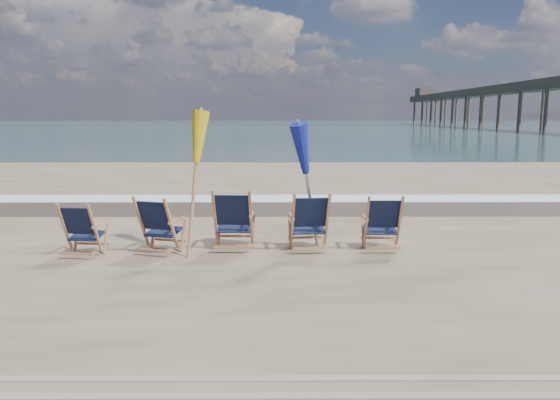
% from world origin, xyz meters
% --- Properties ---
extents(ocean, '(400.00, 400.00, 0.00)m').
position_xyz_m(ocean, '(0.00, 128.00, 0.00)').
color(ocean, '#335255').
rests_on(ocean, ground).
extents(surf_foam, '(200.00, 1.40, 0.01)m').
position_xyz_m(surf_foam, '(0.00, 8.30, 0.00)').
color(surf_foam, silver).
rests_on(surf_foam, ground).
extents(wet_sand_strip, '(200.00, 2.60, 0.00)m').
position_xyz_m(wet_sand_strip, '(0.00, 6.80, 0.00)').
color(wet_sand_strip, '#42362A').
rests_on(wet_sand_strip, ground).
extents(beach_chair_0, '(0.67, 0.73, 0.92)m').
position_xyz_m(beach_chair_0, '(-2.97, 1.89, 0.46)').
color(beach_chair_0, black).
rests_on(beach_chair_0, ground).
extents(beach_chair_1, '(0.82, 0.87, 0.99)m').
position_xyz_m(beach_chair_1, '(-1.77, 2.03, 0.50)').
color(beach_chair_1, black).
rests_on(beach_chair_1, ground).
extents(beach_chair_2, '(0.73, 0.81, 1.08)m').
position_xyz_m(beach_chair_2, '(-0.49, 2.30, 0.54)').
color(beach_chair_2, black).
rests_on(beach_chair_2, ground).
extents(beach_chair_3, '(0.73, 0.80, 1.04)m').
position_xyz_m(beach_chair_3, '(0.79, 2.27, 0.52)').
color(beach_chair_3, black).
rests_on(beach_chair_3, ground).
extents(beach_chair_4, '(0.64, 0.72, 0.98)m').
position_xyz_m(beach_chair_4, '(2.00, 2.27, 0.49)').
color(beach_chair_4, black).
rests_on(beach_chair_4, ground).
extents(umbrella_yellow, '(0.30, 0.30, 2.37)m').
position_xyz_m(umbrella_yellow, '(-1.40, 2.16, 1.84)').
color(umbrella_yellow, '#AE734E').
rests_on(umbrella_yellow, ground).
extents(umbrella_blue, '(0.30, 0.30, 2.22)m').
position_xyz_m(umbrella_blue, '(0.49, 2.41, 1.69)').
color(umbrella_blue, '#A5A5AD').
rests_on(umbrella_blue, ground).
extents(fishing_pier, '(4.40, 140.00, 9.30)m').
position_xyz_m(fishing_pier, '(38.00, 74.00, 4.65)').
color(fishing_pier, '#4E4439').
rests_on(fishing_pier, ground).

